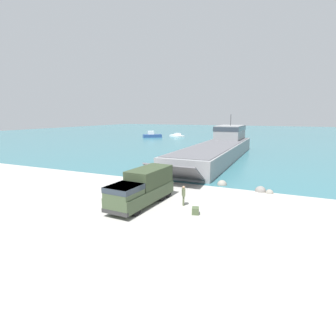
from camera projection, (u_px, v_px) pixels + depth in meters
ground_plane at (151, 194)px, 26.58m from camera, size 240.00×240.00×0.00m
water_surface at (253, 134)px, 112.22m from camera, size 240.00×180.00×0.01m
landing_craft at (220, 147)px, 49.64m from camera, size 7.61×39.24×8.01m
military_truck at (142, 187)px, 23.18m from camera, size 2.98×7.90×3.09m
soldier_on_ramp at (184, 194)px, 22.98m from camera, size 0.43×0.50×1.79m
moored_boat_a at (152, 135)px, 93.69m from camera, size 6.81×6.05×2.30m
moored_boat_b at (177, 136)px, 96.68m from camera, size 6.65×5.83×1.34m
mooring_bollard at (142, 177)px, 32.10m from camera, size 0.31×0.31×0.81m
cargo_crate at (195, 211)px, 21.11m from camera, size 0.71×0.79×0.55m
shoreline_rock_a at (269, 193)px, 26.83m from camera, size 0.79×0.79×0.79m
shoreline_rock_b at (140, 177)px, 33.74m from camera, size 0.53×0.53×0.53m
shoreline_rock_c at (260, 191)px, 27.47m from camera, size 1.12×1.12×1.12m
shoreline_rock_d at (222, 185)px, 30.02m from camera, size 1.10×1.10×1.10m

